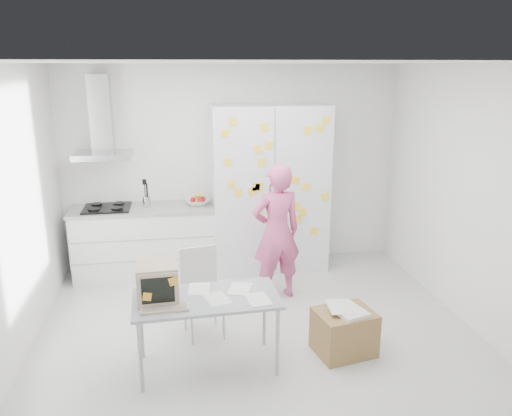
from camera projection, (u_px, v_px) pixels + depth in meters
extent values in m
cube|color=silver|center=(256.00, 331.00, 5.24)|extent=(4.50, 4.00, 0.02)
cube|color=white|center=(233.00, 167.00, 6.76)|extent=(4.50, 0.02, 2.70)
cube|color=white|center=(12.00, 217.00, 4.52)|extent=(0.02, 4.00, 2.70)
cube|color=white|center=(468.00, 197.00, 5.22)|extent=(0.02, 4.00, 2.70)
cube|color=white|center=(256.00, 62.00, 4.50)|extent=(4.50, 4.00, 0.02)
cube|color=white|center=(145.00, 242.00, 6.54)|extent=(1.80, 0.60, 0.88)
cube|color=gray|center=(143.00, 240.00, 6.22)|extent=(1.76, 0.01, 0.01)
cube|color=gray|center=(145.00, 261.00, 6.29)|extent=(1.76, 0.01, 0.01)
cube|color=#9E9E99|center=(143.00, 209.00, 6.42)|extent=(1.84, 0.63, 0.04)
cube|color=black|center=(107.00, 208.00, 6.34)|extent=(0.58, 0.50, 0.03)
cylinder|color=black|center=(94.00, 209.00, 6.20)|extent=(0.14, 0.14, 0.02)
cylinder|color=black|center=(117.00, 208.00, 6.24)|extent=(0.14, 0.14, 0.02)
cylinder|color=black|center=(97.00, 204.00, 6.42)|extent=(0.14, 0.14, 0.02)
cylinder|color=black|center=(119.00, 203.00, 6.47)|extent=(0.14, 0.14, 0.02)
cylinder|color=silver|center=(147.00, 202.00, 6.40)|extent=(0.10, 0.10, 0.14)
cylinder|color=black|center=(145.00, 194.00, 6.38)|extent=(0.01, 0.01, 0.30)
cylinder|color=black|center=(148.00, 194.00, 6.36)|extent=(0.01, 0.01, 0.30)
cylinder|color=black|center=(147.00, 194.00, 6.39)|extent=(0.01, 0.01, 0.30)
cube|color=black|center=(144.00, 182.00, 6.34)|extent=(0.05, 0.01, 0.07)
imported|color=white|center=(198.00, 202.00, 6.51)|extent=(0.31, 0.31, 0.08)
sphere|color=#B2140F|center=(193.00, 200.00, 6.51)|extent=(0.08, 0.08, 0.08)
sphere|color=#B2140F|center=(200.00, 201.00, 6.46)|extent=(0.08, 0.08, 0.08)
sphere|color=#B2140F|center=(203.00, 199.00, 6.55)|extent=(0.08, 0.08, 0.08)
cylinder|color=yellow|center=(196.00, 196.00, 6.51)|extent=(0.09, 0.17, 0.10)
cylinder|color=yellow|center=(198.00, 196.00, 6.51)|extent=(0.04, 0.17, 0.10)
cylinder|color=yellow|center=(200.00, 196.00, 6.51)|extent=(0.08, 0.17, 0.10)
cube|color=silver|center=(103.00, 155.00, 6.20)|extent=(0.70, 0.48, 0.07)
cube|color=silver|center=(101.00, 114.00, 6.18)|extent=(0.26, 0.24, 0.95)
cube|color=silver|center=(269.00, 189.00, 6.59)|extent=(1.50, 0.65, 2.20)
cube|color=slate|center=(274.00, 195.00, 6.28)|extent=(0.01, 0.01, 2.16)
cube|color=silver|center=(270.00, 196.00, 6.26)|extent=(0.02, 0.02, 0.30)
cube|color=silver|center=(279.00, 195.00, 6.28)|extent=(0.02, 0.02, 0.30)
cube|color=yellow|center=(308.00, 131.00, 6.12)|extent=(0.10, 0.00, 0.10)
cube|color=yellow|center=(320.00, 128.00, 6.14)|extent=(0.12, 0.00, 0.12)
cube|color=yellow|center=(325.00, 197.00, 6.40)|extent=(0.12, 0.00, 0.12)
cube|color=yellow|center=(256.00, 187.00, 6.21)|extent=(0.10, 0.00, 0.10)
cube|color=yellow|center=(275.00, 176.00, 6.21)|extent=(0.12, 0.00, 0.12)
cube|color=yellow|center=(303.00, 212.00, 6.41)|extent=(0.12, 0.00, 0.12)
cube|color=yellow|center=(259.00, 214.00, 6.31)|extent=(0.10, 0.00, 0.10)
cube|color=yellow|center=(265.00, 128.00, 6.03)|extent=(0.12, 0.00, 0.12)
cube|color=yellow|center=(281.00, 217.00, 6.37)|extent=(0.12, 0.00, 0.12)
cube|color=yellow|center=(306.00, 187.00, 6.32)|extent=(0.12, 0.00, 0.12)
cube|color=yellow|center=(296.00, 206.00, 6.37)|extent=(0.10, 0.00, 0.10)
cube|color=yellow|center=(258.00, 149.00, 6.09)|extent=(0.12, 0.00, 0.12)
cube|color=yellow|center=(238.00, 193.00, 6.20)|extent=(0.10, 0.00, 0.10)
cube|color=yellow|center=(231.00, 185.00, 6.15)|extent=(0.10, 0.00, 0.10)
cube|color=yellow|center=(225.00, 134.00, 5.97)|extent=(0.11, 0.00, 0.11)
cube|color=yellow|center=(269.00, 234.00, 6.41)|extent=(0.10, 0.00, 0.10)
cube|color=yellow|center=(259.00, 187.00, 6.22)|extent=(0.11, 0.00, 0.11)
cube|color=yellow|center=(314.00, 231.00, 6.50)|extent=(0.11, 0.00, 0.11)
cube|color=yellow|center=(326.00, 120.00, 6.13)|extent=(0.10, 0.00, 0.10)
cube|color=yellow|center=(261.00, 162.00, 6.14)|extent=(0.10, 0.00, 0.10)
cube|color=yellow|center=(252.00, 191.00, 6.22)|extent=(0.11, 0.00, 0.11)
cube|color=yellow|center=(287.00, 238.00, 6.47)|extent=(0.10, 0.00, 0.10)
cube|color=yellow|center=(233.00, 122.00, 5.95)|extent=(0.10, 0.00, 0.10)
cube|color=yellow|center=(228.00, 162.00, 6.07)|extent=(0.12, 0.00, 0.12)
cube|color=yellow|center=(297.00, 219.00, 6.42)|extent=(0.11, 0.00, 0.11)
cube|color=yellow|center=(269.00, 145.00, 6.09)|extent=(0.11, 0.00, 0.11)
cube|color=yellow|center=(295.00, 180.00, 6.27)|extent=(0.11, 0.00, 0.11)
cube|color=yellow|center=(276.00, 218.00, 6.37)|extent=(0.11, 0.00, 0.11)
imported|color=#CC4F82|center=(277.00, 232.00, 5.78)|extent=(0.65, 0.49, 1.62)
cube|color=gray|center=(206.00, 299.00, 4.42)|extent=(1.31, 0.70, 0.03)
cylinder|color=#A0A1A5|center=(140.00, 357.00, 4.15)|extent=(0.03, 0.03, 0.66)
cylinder|color=#A0A1A5|center=(277.00, 342.00, 4.38)|extent=(0.03, 0.03, 0.66)
cylinder|color=#A0A1A5|center=(141.00, 326.00, 4.65)|extent=(0.03, 0.03, 0.66)
cylinder|color=#A0A1A5|center=(264.00, 314.00, 4.88)|extent=(0.03, 0.03, 0.66)
cube|color=tan|center=(158.00, 281.00, 4.36)|extent=(0.36, 0.38, 0.33)
cube|color=tan|center=(158.00, 290.00, 4.18)|extent=(0.33, 0.03, 0.29)
cube|color=black|center=(158.00, 291.00, 4.17)|extent=(0.28, 0.02, 0.23)
cube|color=gold|center=(147.00, 297.00, 4.16)|extent=(0.08, 0.01, 0.08)
cube|color=gold|center=(173.00, 281.00, 4.17)|extent=(0.09, 0.01, 0.09)
cube|color=tan|center=(165.00, 309.00, 4.19)|extent=(0.41, 0.15, 0.02)
cube|color=gray|center=(165.00, 307.00, 4.18)|extent=(0.37, 0.12, 0.01)
cube|color=silver|center=(217.00, 299.00, 4.39)|extent=(0.26, 0.32, 0.00)
cube|color=silver|center=(240.00, 289.00, 4.58)|extent=(0.27, 0.32, 0.00)
cube|color=silver|center=(258.00, 299.00, 4.37)|extent=(0.23, 0.30, 0.00)
cube|color=silver|center=(199.00, 289.00, 4.58)|extent=(0.22, 0.29, 0.00)
cube|color=beige|center=(203.00, 296.00, 5.04)|extent=(0.47, 0.47, 0.04)
cube|color=beige|center=(198.00, 267.00, 5.14)|extent=(0.38, 0.10, 0.44)
cylinder|color=#BBBBC0|center=(192.00, 326.00, 4.90)|extent=(0.03, 0.03, 0.41)
cylinder|color=#BBBBC0|center=(224.00, 321.00, 5.01)|extent=(0.03, 0.03, 0.41)
cylinder|color=#BBBBC0|center=(185.00, 311.00, 5.20)|extent=(0.03, 0.03, 0.41)
cylinder|color=#BBBBC0|center=(215.00, 306.00, 5.30)|extent=(0.03, 0.03, 0.41)
cube|color=olive|center=(344.00, 332.00, 4.78)|extent=(0.61, 0.52, 0.43)
cube|color=silver|center=(348.00, 311.00, 4.70)|extent=(0.35, 0.41, 0.04)
cube|color=silver|center=(340.00, 307.00, 4.73)|extent=(0.26, 0.34, 0.00)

